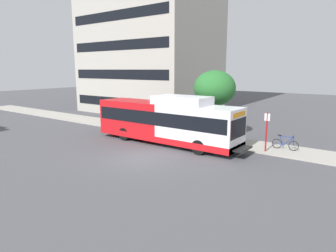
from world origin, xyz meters
The scene contains 7 objects.
ground_plane centered at (0.00, 8.00, 0.00)m, with size 120.00×120.00×0.00m, color #4C4C51.
sidewalk_curb centered at (7.00, 6.00, 0.07)m, with size 3.00×56.00×0.14m, color #A8A399.
transit_bus centered at (4.04, 0.92, 1.70)m, with size 2.58×12.25×3.65m.
bus_stop_sign_pole centered at (5.83, -5.99, 1.65)m, with size 0.10×0.36×2.60m.
bicycle_parked centered at (7.07, -6.91, 0.56)m, with size 0.52×1.76×1.02m.
street_tree_near_stop centered at (7.89, -1.00, 4.02)m, with size 3.33×3.33×5.31m.
lattice_comm_tower centered at (18.48, 27.36, 7.28)m, with size 1.10×1.10×22.45m.
Camera 1 is at (-13.36, -12.16, 5.50)m, focal length 31.72 mm.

